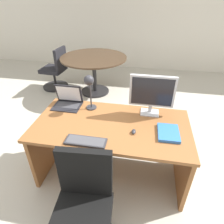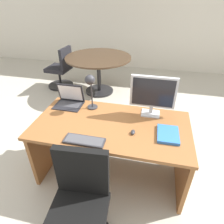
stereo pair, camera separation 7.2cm
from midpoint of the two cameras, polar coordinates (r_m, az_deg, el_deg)
name	(u,v)px [view 1 (the left image)]	position (r m, az deg, el deg)	size (l,w,h in m)	color
ground	(126,110)	(3.68, 3.57, 0.71)	(12.00, 12.00, 0.00)	#B7B2A3
back_wall	(140,13)	(5.52, 7.69, 26.69)	(10.00, 0.10, 2.80)	silver
desk	(112,137)	(2.21, -0.89, -7.35)	(1.61, 0.84, 0.74)	brown
monitor	(152,93)	(2.11, 10.58, 5.51)	(0.48, 0.16, 0.45)	#B7BABF
laptop	(68,99)	(2.40, -13.46, 3.69)	(0.32, 0.25, 0.24)	black
keyboard	(86,141)	(1.83, -8.74, -8.44)	(0.38, 0.13, 0.02)	#2D2D33
mouse	(134,132)	(1.92, 5.24, -5.69)	(0.04, 0.07, 0.03)	#2D2D33
desk_lamp	(89,85)	(2.15, -7.57, 7.81)	(0.12, 0.14, 0.42)	#2D2D33
book	(168,133)	(1.96, 15.05, -5.86)	(0.21, 0.27, 0.03)	blue
office_chair	(84,213)	(1.83, -9.43, -27.04)	(0.56, 0.56, 0.92)	black
meeting_table	(94,66)	(4.11, -5.76, 13.18)	(1.32, 1.32, 0.77)	black
meeting_chair_near	(56,72)	(4.56, -16.39, 11.05)	(0.56, 0.56, 0.89)	black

